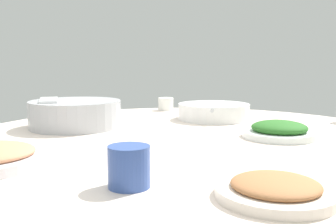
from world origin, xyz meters
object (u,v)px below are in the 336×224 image
(tea_cup_near, at_px, (166,104))
(dish_greens, at_px, (279,131))
(soup_bowl, at_px, (214,112))
(dish_tofu_braise, at_px, (275,189))
(round_dining_table, at_px, (190,164))
(tea_cup_side, at_px, (129,167))
(rice_bowl, at_px, (75,113))

(tea_cup_near, bearing_deg, dish_greens, -44.20)
(soup_bowl, distance_m, dish_tofu_braise, 0.85)
(round_dining_table, bearing_deg, tea_cup_side, -87.80)
(soup_bowl, bearing_deg, dish_tofu_braise, -72.07)
(round_dining_table, height_order, tea_cup_side, tea_cup_side)
(soup_bowl, bearing_deg, dish_greens, -49.52)
(dish_greens, distance_m, tea_cup_side, 0.59)
(rice_bowl, height_order, tea_cup_near, rice_bowl)
(soup_bowl, xyz_separation_m, tea_cup_near, (-0.26, 0.21, -0.00))
(rice_bowl, relative_size, dish_greens, 1.44)
(round_dining_table, distance_m, tea_cup_near, 0.62)
(dish_greens, distance_m, tea_cup_near, 0.71)
(soup_bowl, height_order, dish_greens, soup_bowl)
(tea_cup_side, bearing_deg, dish_tofu_braise, 5.26)
(round_dining_table, xyz_separation_m, tea_cup_near, (-0.26, 0.55, 0.11))
(rice_bowl, bearing_deg, tea_cup_near, 74.63)
(dish_tofu_braise, distance_m, tea_cup_side, 0.25)
(dish_greens, relative_size, tea_cup_side, 2.81)
(round_dining_table, relative_size, dish_greens, 6.67)
(tea_cup_near, bearing_deg, dish_tofu_braise, -62.69)
(dish_tofu_braise, xyz_separation_m, dish_greens, (-0.01, 0.52, 0.01))
(dish_greens, bearing_deg, tea_cup_side, -113.06)
(dish_greens, relative_size, tea_cup_near, 3.10)
(rice_bowl, height_order, soup_bowl, rice_bowl)
(dish_tofu_braise, height_order, tea_cup_side, tea_cup_side)
(round_dining_table, bearing_deg, rice_bowl, 176.24)
(round_dining_table, bearing_deg, tea_cup_near, 115.34)
(round_dining_table, height_order, dish_greens, dish_greens)
(tea_cup_side, bearing_deg, dish_greens, 66.94)
(dish_greens, xyz_separation_m, tea_cup_side, (-0.23, -0.54, 0.02))
(tea_cup_side, bearing_deg, round_dining_table, 92.20)
(soup_bowl, xyz_separation_m, dish_tofu_braise, (0.26, -0.81, -0.01))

